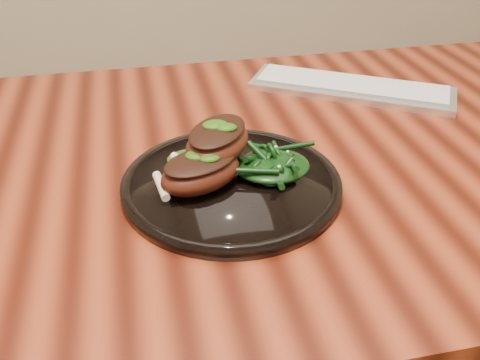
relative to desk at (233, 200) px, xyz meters
name	(u,v)px	position (x,y,z in m)	size (l,w,h in m)	color
desk	(233,200)	(0.00, 0.00, 0.00)	(1.60, 0.80, 0.75)	#380F07
plate	(231,184)	(-0.02, -0.09, 0.09)	(0.29, 0.29, 0.02)	black
lamb_chop_front	(200,171)	(-0.06, -0.10, 0.12)	(0.13, 0.12, 0.05)	#47190D
lamb_chop_back	(217,141)	(-0.03, -0.06, 0.14)	(0.13, 0.14, 0.05)	#47190D
herb_smear	(197,157)	(-0.06, -0.03, 0.10)	(0.09, 0.06, 0.01)	#154207
greens_heap	(272,161)	(0.04, -0.09, 0.12)	(0.10, 0.10, 0.04)	black
keyboard	(351,87)	(0.27, 0.19, 0.09)	(0.38, 0.29, 0.02)	silver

